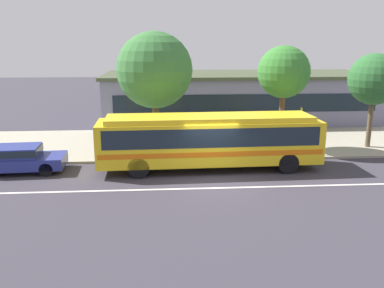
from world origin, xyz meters
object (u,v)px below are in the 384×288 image
at_px(street_tree_mid_block, 284,73).
at_px(transit_bus, 210,138).
at_px(street_tree_far_end, 374,80).
at_px(street_tree_near_stop, 155,70).
at_px(sedan_behind_bus, 16,158).
at_px(pedestrian_walking_along_curb, 140,137).
at_px(pedestrian_waiting_near_sign, 274,137).
at_px(bus_stop_sign, 301,125).

bearing_deg(street_tree_mid_block, transit_bus, -142.82).
bearing_deg(street_tree_far_end, street_tree_near_stop, 177.39).
height_order(sedan_behind_bus, street_tree_mid_block, street_tree_mid_block).
distance_m(sedan_behind_bus, street_tree_near_stop, 8.61).
bearing_deg(pedestrian_walking_along_curb, pedestrian_waiting_near_sign, -1.10).
bearing_deg(sedan_behind_bus, street_tree_mid_block, 13.35).
xyz_separation_m(sedan_behind_bus, street_tree_near_stop, (6.67, 3.81, 3.88)).
xyz_separation_m(transit_bus, street_tree_far_end, (9.82, 3.39, 2.50)).
distance_m(bus_stop_sign, street_tree_mid_block, 3.10).
distance_m(transit_bus, street_tree_far_end, 10.68).
bearing_deg(street_tree_near_stop, sedan_behind_bus, -150.25).
bearing_deg(pedestrian_waiting_near_sign, street_tree_far_end, 10.55).
bearing_deg(bus_stop_sign, street_tree_near_stop, 166.96).
bearing_deg(pedestrian_waiting_near_sign, street_tree_mid_block, 59.51).
distance_m(sedan_behind_bus, pedestrian_waiting_near_sign, 13.39).
distance_m(bus_stop_sign, street_tree_near_stop, 8.62).
height_order(pedestrian_waiting_near_sign, bus_stop_sign, bus_stop_sign).
bearing_deg(transit_bus, pedestrian_waiting_near_sign, 30.57).
bearing_deg(street_tree_mid_block, pedestrian_waiting_near_sign, -120.49).
height_order(street_tree_near_stop, street_tree_mid_block, street_tree_near_stop).
relative_size(pedestrian_waiting_near_sign, street_tree_near_stop, 0.24).
relative_size(transit_bus, pedestrian_walking_along_curb, 6.23).
distance_m(transit_bus, pedestrian_waiting_near_sign, 4.51).
distance_m(pedestrian_walking_along_curb, bus_stop_sign, 8.80).
xyz_separation_m(sedan_behind_bus, pedestrian_waiting_near_sign, (13.22, 2.13, 0.34)).
bearing_deg(transit_bus, street_tree_near_stop, 124.23).
bearing_deg(pedestrian_waiting_near_sign, bus_stop_sign, -6.43).
height_order(street_tree_mid_block, street_tree_far_end, street_tree_mid_block).
distance_m(pedestrian_waiting_near_sign, street_tree_near_stop, 7.63).
xyz_separation_m(bus_stop_sign, street_tree_mid_block, (-0.70, 1.33, 2.72)).
height_order(pedestrian_walking_along_curb, street_tree_mid_block, street_tree_mid_block).
distance_m(transit_bus, bus_stop_sign, 5.66).
relative_size(sedan_behind_bus, pedestrian_walking_along_curb, 2.57).
height_order(street_tree_near_stop, street_tree_far_end, street_tree_near_stop).
bearing_deg(bus_stop_sign, pedestrian_walking_along_curb, 178.05).
height_order(transit_bus, street_tree_mid_block, street_tree_mid_block).
height_order(sedan_behind_bus, street_tree_near_stop, street_tree_near_stop).
xyz_separation_m(transit_bus, pedestrian_waiting_near_sign, (3.86, 2.28, -0.51)).
bearing_deg(street_tree_near_stop, pedestrian_waiting_near_sign, -14.39).
relative_size(pedestrian_walking_along_curb, street_tree_mid_block, 0.30).
xyz_separation_m(pedestrian_walking_along_curb, street_tree_mid_block, (8.07, 1.03, 3.34)).
distance_m(pedestrian_walking_along_curb, street_tree_near_stop, 3.88).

